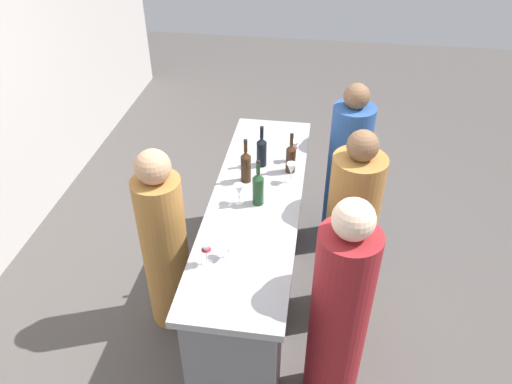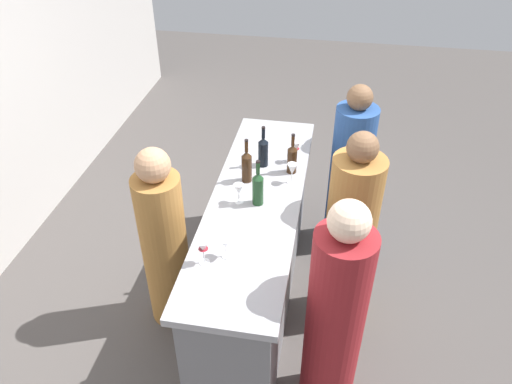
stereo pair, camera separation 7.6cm
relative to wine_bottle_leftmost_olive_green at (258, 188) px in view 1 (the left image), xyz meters
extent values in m
plane|color=#4C4744|center=(0.05, 0.02, -1.12)|extent=(12.00, 12.00, 0.00)
cube|color=slate|center=(0.05, 0.02, -0.65)|extent=(2.14, 0.53, 0.94)
cube|color=#99999E|center=(0.05, 0.02, -0.15)|extent=(2.22, 0.61, 0.05)
cylinder|color=#193D1E|center=(0.00, 0.00, -0.03)|extent=(0.07, 0.07, 0.20)
cone|color=#193D1E|center=(0.00, 0.00, 0.09)|extent=(0.07, 0.07, 0.04)
cylinder|color=#193D1E|center=(0.00, 0.00, 0.15)|extent=(0.03, 0.03, 0.08)
cylinder|color=black|center=(0.00, 0.00, 0.20)|extent=(0.03, 0.03, 0.01)
cylinder|color=#331E0F|center=(0.25, 0.12, -0.03)|extent=(0.07, 0.07, 0.20)
cone|color=#331E0F|center=(0.25, 0.12, 0.09)|extent=(0.07, 0.07, 0.04)
cylinder|color=#331E0F|center=(0.25, 0.12, 0.15)|extent=(0.03, 0.03, 0.08)
cylinder|color=black|center=(0.25, 0.12, 0.20)|extent=(0.03, 0.03, 0.01)
cylinder|color=#331E0F|center=(0.41, -0.18, -0.03)|extent=(0.07, 0.07, 0.19)
cone|color=#331E0F|center=(0.41, -0.18, 0.08)|extent=(0.07, 0.07, 0.04)
cylinder|color=#331E0F|center=(0.41, -0.18, 0.13)|extent=(0.02, 0.02, 0.08)
cylinder|color=black|center=(0.41, -0.18, 0.18)|extent=(0.03, 0.03, 0.01)
cylinder|color=black|center=(0.47, 0.04, -0.03)|extent=(0.07, 0.07, 0.19)
cone|color=black|center=(0.47, 0.04, 0.08)|extent=(0.07, 0.07, 0.04)
cylinder|color=black|center=(0.47, 0.04, 0.14)|extent=(0.03, 0.03, 0.08)
cylinder|color=black|center=(0.47, 0.04, 0.19)|extent=(0.03, 0.03, 0.01)
cylinder|color=white|center=(0.28, -0.19, -0.13)|extent=(0.07, 0.07, 0.00)
cylinder|color=white|center=(0.28, -0.19, -0.09)|extent=(0.01, 0.01, 0.06)
cone|color=white|center=(0.28, -0.19, -0.02)|extent=(0.07, 0.07, 0.09)
cylinder|color=white|center=(0.56, -0.19, -0.13)|extent=(0.06, 0.06, 0.00)
cylinder|color=white|center=(0.56, -0.19, -0.09)|extent=(0.01, 0.01, 0.07)
cone|color=white|center=(0.56, -0.19, -0.01)|extent=(0.06, 0.06, 0.09)
cone|color=maroon|center=(0.56, -0.19, -0.04)|extent=(0.05, 0.05, 0.03)
cylinder|color=white|center=(-0.54, 0.10, -0.13)|extent=(0.06, 0.06, 0.00)
cylinder|color=white|center=(-0.54, 0.10, -0.09)|extent=(0.01, 0.01, 0.06)
cone|color=white|center=(-0.54, 0.10, -0.03)|extent=(0.08, 0.08, 0.07)
cylinder|color=white|center=(-0.01, 0.13, -0.13)|extent=(0.06, 0.06, 0.00)
cylinder|color=white|center=(-0.01, 0.13, -0.09)|extent=(0.01, 0.01, 0.06)
cone|color=white|center=(-0.01, 0.13, -0.02)|extent=(0.07, 0.07, 0.08)
cylinder|color=white|center=(-0.61, 0.21, -0.13)|extent=(0.06, 0.06, 0.00)
cylinder|color=white|center=(-0.61, 0.21, -0.08)|extent=(0.01, 0.01, 0.08)
cone|color=white|center=(-0.61, 0.21, -0.01)|extent=(0.07, 0.07, 0.08)
cone|color=maroon|center=(-0.61, 0.21, -0.03)|extent=(0.06, 0.06, 0.02)
cylinder|color=maroon|center=(-0.70, -0.57, -0.42)|extent=(0.40, 0.40, 1.39)
sphere|color=beige|center=(-0.70, -0.57, 0.37)|extent=(0.22, 0.22, 0.22)
cylinder|color=#9E6B33|center=(0.03, -0.63, -0.43)|extent=(0.45, 0.45, 1.38)
sphere|color=brown|center=(0.03, -0.63, 0.36)|extent=(0.20, 0.20, 0.20)
cylinder|color=#284C8C|center=(0.88, -0.62, -0.46)|extent=(0.44, 0.44, 1.31)
sphere|color=brown|center=(0.88, -0.62, 0.28)|extent=(0.20, 0.20, 0.20)
cylinder|color=#9E6B33|center=(-0.20, 0.62, -0.49)|extent=(0.34, 0.34, 1.25)
sphere|color=tan|center=(-0.20, 0.62, 0.24)|extent=(0.23, 0.23, 0.23)
camera|label=1|loc=(-2.61, -0.37, 1.92)|focal=34.85mm
camera|label=2|loc=(-2.60, -0.45, 1.92)|focal=34.85mm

